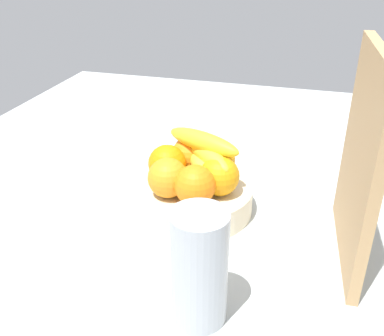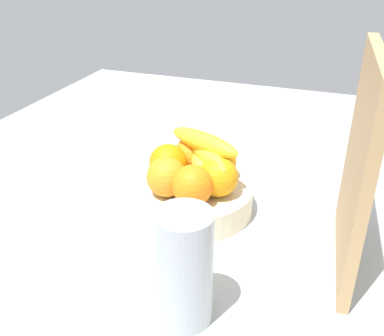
{
  "view_description": "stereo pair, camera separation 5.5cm",
  "coord_description": "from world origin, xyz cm",
  "px_view_note": "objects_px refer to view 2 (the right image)",
  "views": [
    {
      "loc": [
        73.84,
        23.29,
        50.54
      ],
      "look_at": [
        -1.51,
        2.1,
        9.52
      ],
      "focal_mm": 41.92,
      "sensor_mm": 36.0,
      "label": 1
    },
    {
      "loc": [
        72.16,
        28.54,
        50.54
      ],
      "look_at": [
        -1.51,
        2.1,
        9.52
      ],
      "focal_mm": 41.92,
      "sensor_mm": 36.0,
      "label": 2
    }
  ],
  "objects_px": {
    "cutting_board": "(358,166)",
    "jar_lid": "(177,149)",
    "orange_center": "(219,176)",
    "orange_top_stack": "(168,163)",
    "thermos_tumbler": "(184,268)",
    "orange_back_right": "(190,154)",
    "orange_front_right": "(192,185)",
    "fruit_bowl": "(192,197)",
    "orange_back_left": "(218,161)",
    "banana_bunch": "(204,158)",
    "orange_front_left": "(167,177)"
  },
  "relations": [
    {
      "from": "jar_lid",
      "to": "fruit_bowl",
      "type": "bearing_deg",
      "value": 27.98
    },
    {
      "from": "orange_top_stack",
      "to": "thermos_tumbler",
      "type": "xyz_separation_m",
      "value": [
        0.29,
        0.14,
        -0.0
      ]
    },
    {
      "from": "orange_back_right",
      "to": "thermos_tumbler",
      "type": "distance_m",
      "value": 0.36
    },
    {
      "from": "thermos_tumbler",
      "to": "orange_back_left",
      "type": "bearing_deg",
      "value": -171.2
    },
    {
      "from": "orange_front_right",
      "to": "orange_center",
      "type": "height_order",
      "value": "same"
    },
    {
      "from": "fruit_bowl",
      "to": "thermos_tumbler",
      "type": "xyz_separation_m",
      "value": [
        0.28,
        0.09,
        0.06
      ]
    },
    {
      "from": "orange_back_right",
      "to": "jar_lid",
      "type": "height_order",
      "value": "orange_back_right"
    },
    {
      "from": "orange_front_right",
      "to": "jar_lid",
      "type": "xyz_separation_m",
      "value": [
        -0.31,
        -0.15,
        -0.09
      ]
    },
    {
      "from": "orange_front_right",
      "to": "jar_lid",
      "type": "distance_m",
      "value": 0.36
    },
    {
      "from": "orange_front_right",
      "to": "orange_center",
      "type": "relative_size",
      "value": 1.0
    },
    {
      "from": "orange_center",
      "to": "banana_bunch",
      "type": "relative_size",
      "value": 0.44
    },
    {
      "from": "cutting_board",
      "to": "thermos_tumbler",
      "type": "bearing_deg",
      "value": -47.68
    },
    {
      "from": "orange_back_left",
      "to": "orange_front_right",
      "type": "bearing_deg",
      "value": -7.59
    },
    {
      "from": "fruit_bowl",
      "to": "orange_top_stack",
      "type": "bearing_deg",
      "value": -97.37
    },
    {
      "from": "orange_back_right",
      "to": "orange_top_stack",
      "type": "xyz_separation_m",
      "value": [
        0.05,
        -0.03,
        0.0
      ]
    },
    {
      "from": "orange_front_right",
      "to": "orange_top_stack",
      "type": "height_order",
      "value": "same"
    },
    {
      "from": "fruit_bowl",
      "to": "orange_front_right",
      "type": "xyz_separation_m",
      "value": [
        0.06,
        0.02,
        0.07
      ]
    },
    {
      "from": "orange_front_right",
      "to": "banana_bunch",
      "type": "bearing_deg",
      "value": -175.43
    },
    {
      "from": "orange_center",
      "to": "orange_top_stack",
      "type": "bearing_deg",
      "value": -98.97
    },
    {
      "from": "banana_bunch",
      "to": "cutting_board",
      "type": "distance_m",
      "value": 0.3
    },
    {
      "from": "orange_top_stack",
      "to": "orange_back_left",
      "type": "bearing_deg",
      "value": 114.33
    },
    {
      "from": "orange_front_left",
      "to": "jar_lid",
      "type": "height_order",
      "value": "orange_front_left"
    },
    {
      "from": "thermos_tumbler",
      "to": "orange_top_stack",
      "type": "bearing_deg",
      "value": -153.5
    },
    {
      "from": "fruit_bowl",
      "to": "cutting_board",
      "type": "xyz_separation_m",
      "value": [
        0.06,
        0.3,
        0.15
      ]
    },
    {
      "from": "orange_center",
      "to": "banana_bunch",
      "type": "xyz_separation_m",
      "value": [
        -0.04,
        -0.04,
        0.01
      ]
    },
    {
      "from": "orange_front_right",
      "to": "cutting_board",
      "type": "relative_size",
      "value": 0.22
    },
    {
      "from": "orange_top_stack",
      "to": "thermos_tumbler",
      "type": "distance_m",
      "value": 0.32
    },
    {
      "from": "orange_back_right",
      "to": "cutting_board",
      "type": "bearing_deg",
      "value": 70.04
    },
    {
      "from": "orange_front_right",
      "to": "orange_center",
      "type": "bearing_deg",
      "value": 145.49
    },
    {
      "from": "orange_front_left",
      "to": "cutting_board",
      "type": "height_order",
      "value": "cutting_board"
    },
    {
      "from": "cutting_board",
      "to": "fruit_bowl",
      "type": "bearing_deg",
      "value": -104.89
    },
    {
      "from": "banana_bunch",
      "to": "orange_center",
      "type": "bearing_deg",
      "value": 50.12
    },
    {
      "from": "orange_back_left",
      "to": "jar_lid",
      "type": "distance_m",
      "value": 0.28
    },
    {
      "from": "orange_center",
      "to": "cutting_board",
      "type": "height_order",
      "value": "cutting_board"
    },
    {
      "from": "orange_front_right",
      "to": "cutting_board",
      "type": "height_order",
      "value": "cutting_board"
    },
    {
      "from": "orange_center",
      "to": "orange_front_left",
      "type": "bearing_deg",
      "value": -67.79
    },
    {
      "from": "fruit_bowl",
      "to": "orange_back_left",
      "type": "height_order",
      "value": "orange_back_left"
    },
    {
      "from": "banana_bunch",
      "to": "jar_lid",
      "type": "relative_size",
      "value": 2.88
    },
    {
      "from": "orange_center",
      "to": "banana_bunch",
      "type": "distance_m",
      "value": 0.06
    },
    {
      "from": "orange_front_left",
      "to": "cutting_board",
      "type": "distance_m",
      "value": 0.35
    },
    {
      "from": "orange_back_left",
      "to": "jar_lid",
      "type": "xyz_separation_m",
      "value": [
        -0.2,
        -0.17,
        -0.09
      ]
    },
    {
      "from": "orange_back_right",
      "to": "jar_lid",
      "type": "xyz_separation_m",
      "value": [
        -0.19,
        -0.11,
        -0.09
      ]
    },
    {
      "from": "orange_front_right",
      "to": "orange_back_right",
      "type": "bearing_deg",
      "value": -158.38
    },
    {
      "from": "banana_bunch",
      "to": "orange_top_stack",
      "type": "bearing_deg",
      "value": -75.73
    },
    {
      "from": "fruit_bowl",
      "to": "orange_back_right",
      "type": "distance_m",
      "value": 0.09
    },
    {
      "from": "orange_front_left",
      "to": "orange_front_right",
      "type": "distance_m",
      "value": 0.06
    },
    {
      "from": "orange_front_left",
      "to": "orange_top_stack",
      "type": "bearing_deg",
      "value": -160.41
    },
    {
      "from": "cutting_board",
      "to": "jar_lid",
      "type": "xyz_separation_m",
      "value": [
        -0.31,
        -0.43,
        -0.17
      ]
    },
    {
      "from": "orange_center",
      "to": "orange_back_right",
      "type": "relative_size",
      "value": 1.0
    },
    {
      "from": "orange_front_left",
      "to": "jar_lid",
      "type": "relative_size",
      "value": 1.26
    }
  ]
}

